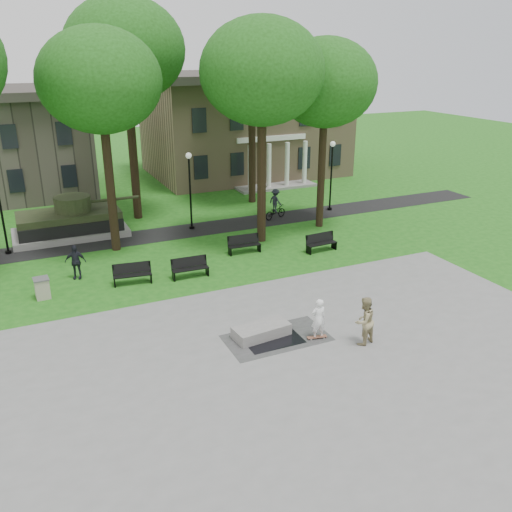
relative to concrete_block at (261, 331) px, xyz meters
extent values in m
plane|color=#1A5413|center=(1.27, 1.69, -0.24)|extent=(120.00, 120.00, 0.00)
cube|color=gray|center=(1.27, -3.31, -0.23)|extent=(22.00, 16.00, 0.02)
cube|color=black|center=(1.27, 13.69, -0.24)|extent=(44.00, 2.60, 0.01)
cube|color=#9E8460|center=(11.27, 27.69, 3.75)|extent=(16.00, 11.00, 8.00)
cube|color=#38332D|center=(11.27, 27.69, 8.06)|extent=(17.00, 12.00, 0.60)
cube|color=silver|center=(11.27, 22.19, 3.55)|extent=(6.00, 0.30, 0.40)
cylinder|color=black|center=(-3.23, 12.19, 3.75)|extent=(0.48, 0.48, 8.00)
ellipsoid|color=#1A4610|center=(-3.23, 12.19, 8.76)|extent=(6.20, 6.20, 5.27)
cylinder|color=black|center=(4.77, 10.19, 3.92)|extent=(0.50, 0.50, 8.32)
ellipsoid|color=#1A4610|center=(4.77, 10.19, 9.12)|extent=(6.60, 6.60, 5.61)
cylinder|color=black|center=(9.27, 11.19, 3.59)|extent=(0.46, 0.46, 7.68)
ellipsoid|color=#1A4610|center=(9.27, 11.19, 8.40)|extent=(6.00, 6.00, 5.10)
cylinder|color=black|center=(-0.73, 17.69, 4.39)|extent=(0.54, 0.54, 9.28)
ellipsoid|color=#1A4610|center=(-0.73, 17.69, 10.20)|extent=(7.20, 7.20, 6.12)
cylinder|color=black|center=(7.77, 18.19, 4.08)|extent=(0.50, 0.50, 8.64)
ellipsoid|color=#1A4610|center=(7.77, 18.19, 9.47)|extent=(6.40, 6.40, 5.44)
cylinder|color=black|center=(-8.73, 13.99, 1.96)|extent=(0.12, 0.12, 4.40)
cylinder|color=black|center=(-8.73, 13.99, -0.16)|extent=(0.32, 0.32, 0.16)
cylinder|color=black|center=(1.77, 13.99, 1.96)|extent=(0.12, 0.12, 4.40)
sphere|color=silver|center=(1.77, 13.99, 4.30)|extent=(0.36, 0.36, 0.36)
cylinder|color=black|center=(1.77, 13.99, -0.16)|extent=(0.32, 0.32, 0.16)
cylinder|color=black|center=(11.77, 13.99, 1.96)|extent=(0.12, 0.12, 4.40)
sphere|color=silver|center=(11.77, 13.99, 4.30)|extent=(0.36, 0.36, 0.36)
cylinder|color=black|center=(11.77, 13.99, -0.16)|extent=(0.32, 0.32, 0.16)
cube|color=gray|center=(-5.23, 15.69, -0.04)|extent=(6.50, 3.40, 0.40)
cube|color=#2D331B|center=(-5.23, 15.69, 0.70)|extent=(5.80, 2.80, 1.10)
cube|color=black|center=(-5.23, 14.34, 0.51)|extent=(5.80, 0.35, 0.70)
cube|color=black|center=(-5.23, 17.04, 0.51)|extent=(5.80, 0.35, 0.70)
cylinder|color=#2D331B|center=(-4.93, 15.69, 1.71)|extent=(2.10, 2.10, 0.90)
cylinder|color=#2D331B|center=(-2.63, 15.69, 1.71)|extent=(3.20, 0.18, 0.18)
cube|color=black|center=(0.28, -0.58, -0.22)|extent=(2.20, 1.20, 0.00)
cube|color=gray|center=(0.00, 0.00, 0.00)|extent=(2.29, 1.22, 0.45)
cube|color=brown|center=(1.88, -1.06, -0.19)|extent=(0.80, 0.35, 0.07)
imported|color=white|center=(1.94, -1.00, 0.59)|extent=(0.62, 0.43, 1.63)
imported|color=tan|center=(3.27, -2.10, 0.73)|extent=(1.08, 0.93, 1.90)
imported|color=black|center=(-5.76, 8.91, 0.61)|extent=(1.09, 0.73, 1.72)
imported|color=black|center=(7.44, 13.75, 0.22)|extent=(1.86, 1.17, 0.92)
imported|color=#1F212A|center=(7.44, 13.75, 0.97)|extent=(0.87, 1.13, 1.54)
cube|color=black|center=(-3.43, 7.09, 0.21)|extent=(1.84, 0.69, 0.05)
cube|color=black|center=(-3.43, 7.31, 0.51)|extent=(1.80, 0.39, 0.50)
cube|color=black|center=(-4.28, 7.09, -0.02)|extent=(0.12, 0.45, 0.45)
cube|color=black|center=(-2.58, 7.09, -0.02)|extent=(0.12, 0.45, 0.45)
cube|color=black|center=(-0.69, 6.70, 0.21)|extent=(1.81, 0.51, 0.05)
cube|color=black|center=(-0.69, 6.92, 0.51)|extent=(1.80, 0.21, 0.50)
cube|color=black|center=(-1.54, 6.70, -0.02)|extent=(0.07, 0.45, 0.45)
cube|color=black|center=(0.16, 6.70, -0.02)|extent=(0.07, 0.45, 0.45)
cube|color=black|center=(3.04, 8.69, 0.21)|extent=(1.82, 0.55, 0.05)
cube|color=black|center=(3.04, 8.91, 0.51)|extent=(1.81, 0.26, 0.50)
cube|color=black|center=(2.19, 8.69, -0.02)|extent=(0.09, 0.45, 0.45)
cube|color=black|center=(3.89, 8.69, -0.02)|extent=(0.09, 0.45, 0.45)
cube|color=black|center=(7.02, 7.18, 0.21)|extent=(1.83, 0.58, 0.05)
cube|color=black|center=(7.02, 7.40, 0.51)|extent=(1.81, 0.28, 0.50)
cube|color=black|center=(6.17, 7.18, -0.02)|extent=(0.09, 0.45, 0.45)
cube|color=black|center=(7.87, 7.18, -0.02)|extent=(0.09, 0.45, 0.45)
cube|color=#ADA78E|center=(-7.45, 7.23, 0.21)|extent=(0.63, 0.63, 0.90)
cube|color=#4C4C4C|center=(-7.45, 7.23, 0.69)|extent=(0.70, 0.70, 0.06)
camera|label=1|loc=(-7.91, -16.80, 10.28)|focal=38.00mm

